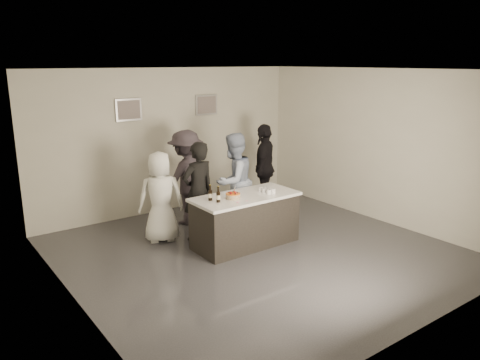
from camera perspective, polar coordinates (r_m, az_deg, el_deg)
The scene contains 19 objects.
floor at distance 8.00m, azimuth 2.14°, elevation -8.73°, with size 6.00×6.00×0.00m, color #3D3D42.
ceiling at distance 7.36m, azimuth 2.37°, elevation 13.29°, with size 6.00×6.00×0.00m, color white.
wall_back at distance 10.02m, azimuth -8.52°, elevation 4.80°, with size 6.00×0.04×3.00m, color beige.
wall_front at distance 5.60m, azimuth 21.77°, elevation -3.69°, with size 6.00×0.04×3.00m, color beige.
wall_left at distance 6.19m, azimuth -20.07°, elevation -1.86°, with size 0.04×6.00×3.00m, color beige.
wall_right at distance 9.66m, azimuth 16.35°, elevation 4.03°, with size 0.04×6.00×3.00m, color beige.
picture_left at distance 9.52m, azimuth -13.43°, elevation 8.33°, with size 0.54×0.04×0.44m, color #B2B2B7.
picture_right at distance 10.35m, azimuth -4.13°, elevation 9.13°, with size 0.54×0.04×0.44m, color #B2B2B7.
bar_counter at distance 8.13m, azimuth 0.65°, elevation -4.92°, with size 1.86×0.86×0.90m, color white.
cake at distance 7.80m, azimuth -0.86°, elevation -2.00°, with size 0.25×0.25×0.08m, color orange.
beer_bottle_a at distance 7.69m, azimuth -3.65°, elevation -1.57°, with size 0.07×0.07×0.26m, color black.
beer_bottle_b at distance 7.59m, azimuth -2.66°, elevation -1.77°, with size 0.07×0.07×0.26m, color black.
tumbler_cluster at distance 8.19m, azimuth 3.30°, elevation -1.22°, with size 0.19×0.30×0.08m, color orange.
candles at distance 7.62m, azimuth 0.01°, elevation -2.69°, with size 0.24×0.08×0.01m, color pink.
person_main_black at distance 8.30m, azimuth -5.13°, elevation -1.39°, with size 0.65×0.43×1.78m, color black.
person_main_blue at distance 8.86m, azimuth -0.78°, elevation -0.14°, with size 0.89×0.70×1.84m, color #99A9C8.
person_guest_left at distance 8.32m, azimuth -9.65°, elevation -2.07°, with size 0.79×0.52×1.62m, color white.
person_guest_right at distance 9.98m, azimuth 2.99°, elevation 1.56°, with size 1.09×0.45×1.86m, color black.
person_guest_back at distance 9.18m, azimuth -6.54°, elevation 0.33°, with size 1.20×0.69×1.85m, color #342E36.
Camera 1 is at (-4.59, -5.75, 3.13)m, focal length 35.00 mm.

